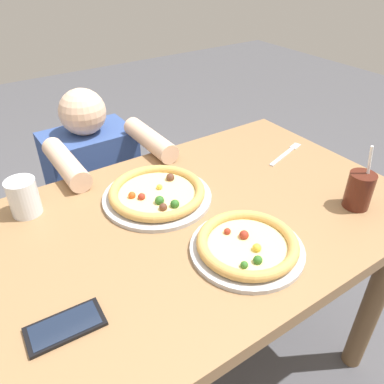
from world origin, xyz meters
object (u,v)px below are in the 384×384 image
(pizza_near, at_px, (247,245))
(pizza_far, at_px, (157,193))
(cell_phone, at_px, (65,326))
(water_cup_clear, at_px, (24,197))
(drink_cup_colored, at_px, (359,190))
(diner_seated, at_px, (99,203))
(fork, at_px, (287,153))

(pizza_near, relative_size, pizza_far, 0.88)
(pizza_near, distance_m, cell_phone, 0.44)
(pizza_far, xyz_separation_m, cell_phone, (-0.37, -0.28, -0.01))
(water_cup_clear, bearing_deg, drink_cup_colored, -32.16)
(cell_phone, bearing_deg, diner_seated, 65.91)
(pizza_far, relative_size, drink_cup_colored, 1.70)
(pizza_far, height_order, cell_phone, pizza_far)
(pizza_near, bearing_deg, water_cup_clear, 131.09)
(diner_seated, bearing_deg, drink_cup_colored, -61.59)
(drink_cup_colored, bearing_deg, water_cup_clear, 147.84)
(cell_phone, distance_m, diner_seated, 0.93)
(water_cup_clear, relative_size, diner_seated, 0.11)
(water_cup_clear, relative_size, cell_phone, 0.68)
(diner_seated, bearing_deg, fork, -44.65)
(water_cup_clear, height_order, cell_phone, water_cup_clear)
(pizza_near, height_order, drink_cup_colored, drink_cup_colored)
(water_cup_clear, distance_m, fork, 0.86)
(fork, bearing_deg, diner_seated, 135.35)
(pizza_near, distance_m, drink_cup_colored, 0.38)
(pizza_near, bearing_deg, drink_cup_colored, -4.63)
(diner_seated, bearing_deg, pizza_near, -84.13)
(cell_phone, bearing_deg, water_cup_clear, 84.70)
(pizza_near, height_order, cell_phone, pizza_near)
(pizza_far, distance_m, cell_phone, 0.47)
(pizza_near, bearing_deg, cell_phone, 175.85)
(diner_seated, bearing_deg, cell_phone, -114.09)
(drink_cup_colored, height_order, water_cup_clear, drink_cup_colored)
(drink_cup_colored, relative_size, diner_seated, 0.20)
(pizza_near, xyz_separation_m, water_cup_clear, (-0.40, 0.46, 0.04))
(pizza_near, distance_m, water_cup_clear, 0.61)
(pizza_far, bearing_deg, water_cup_clear, 156.53)
(pizza_near, xyz_separation_m, cell_phone, (-0.44, 0.03, -0.01))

